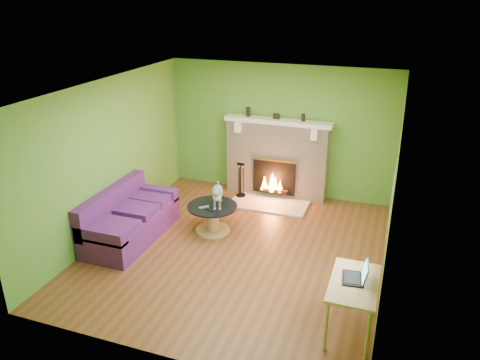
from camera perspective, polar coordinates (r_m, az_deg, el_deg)
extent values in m
plane|color=brown|center=(7.62, -0.33, -8.48)|extent=(5.00, 5.00, 0.00)
plane|color=white|center=(6.67, -0.38, 11.09)|extent=(5.00, 5.00, 0.00)
plane|color=#579731|center=(9.30, 4.91, 6.02)|extent=(5.00, 0.00, 5.00)
plane|color=#579731|center=(5.00, -10.27, -9.37)|extent=(5.00, 0.00, 5.00)
plane|color=#579731|center=(8.04, -15.63, 2.61)|extent=(0.00, 5.00, 5.00)
plane|color=#579731|center=(6.68, 18.13, -1.77)|extent=(0.00, 5.00, 5.00)
plane|color=silver|center=(5.75, 17.91, -2.94)|extent=(0.00, 1.20, 1.20)
plane|color=white|center=(5.75, 17.83, -2.93)|extent=(0.00, 1.06, 1.06)
cube|color=#BCB29C|center=(9.31, 4.53, 2.48)|extent=(2.00, 0.35, 1.50)
cube|color=black|center=(9.25, 4.16, 0.30)|extent=(0.85, 0.03, 0.68)
cube|color=gold|center=(9.12, 4.21, 2.38)|extent=(0.91, 0.02, 0.04)
cylinder|color=black|center=(9.33, 4.05, -1.37)|extent=(0.55, 0.07, 0.07)
cube|color=white|center=(9.05, 4.63, 7.13)|extent=(2.10, 0.28, 0.08)
cube|color=white|center=(9.13, -0.28, 6.43)|extent=(0.12, 0.10, 0.20)
cube|color=white|center=(8.76, 9.04, 5.46)|extent=(0.12, 0.10, 0.20)
cube|color=beige|center=(9.12, 3.51, -2.92)|extent=(1.50, 0.75, 0.03)
cube|color=white|center=(9.05, 4.63, 7.13)|extent=(2.10, 0.28, 0.08)
cube|color=#4F1A65|center=(8.06, -13.05, -5.53)|extent=(0.84, 1.87, 0.42)
cube|color=#4F1A65|center=(8.09, -15.41, -2.80)|extent=(0.19, 1.87, 0.53)
cube|color=#4F1A65|center=(7.34, -16.68, -6.48)|extent=(0.84, 0.19, 0.21)
cube|color=#4F1A65|center=(8.59, -10.28, -1.52)|extent=(0.84, 0.19, 0.21)
cube|color=#4F1A65|center=(7.53, -15.02, -5.51)|extent=(0.67, 0.50, 0.12)
cube|color=#4F1A65|center=(7.99, -12.57, -3.59)|extent=(0.67, 0.50, 0.12)
cube|color=#4F1A65|center=(8.40, -10.71, -2.12)|extent=(0.67, 0.50, 0.12)
cylinder|color=tan|center=(8.17, -3.33, -6.09)|extent=(0.60, 0.60, 0.03)
cylinder|color=tan|center=(8.07, -3.37, -4.69)|extent=(0.21, 0.21, 0.42)
cylinder|color=black|center=(7.96, -3.40, -3.22)|extent=(0.86, 0.86, 0.03)
cube|color=tan|center=(5.78, 13.74, -12.13)|extent=(0.56, 0.96, 0.04)
cylinder|color=tan|center=(5.66, 10.45, -17.14)|extent=(0.04, 0.04, 0.67)
cylinder|color=tan|center=(5.64, 15.29, -17.83)|extent=(0.04, 0.04, 0.67)
cylinder|color=tan|center=(6.35, 11.81, -12.36)|extent=(0.04, 0.04, 0.67)
cylinder|color=tan|center=(6.33, 16.03, -12.94)|extent=(0.04, 0.04, 0.67)
cube|color=gray|center=(7.89, -4.41, -3.32)|extent=(0.16, 0.15, 0.02)
cube|color=black|center=(7.80, -3.78, -3.63)|extent=(0.16, 0.10, 0.02)
cylinder|color=black|center=(9.21, 1.01, 8.31)|extent=(0.08, 0.08, 0.18)
cylinder|color=black|center=(8.94, 7.72, 7.55)|extent=(0.07, 0.07, 0.14)
cube|color=black|center=(9.06, 4.47, 7.75)|extent=(0.12, 0.08, 0.10)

